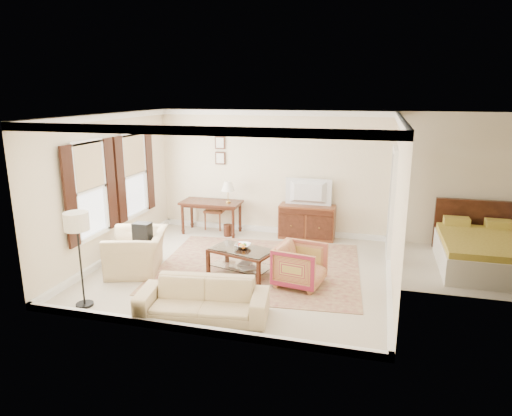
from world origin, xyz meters
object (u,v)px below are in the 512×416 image
at_px(writing_desk, 211,206).
at_px(tv, 308,184).
at_px(sideboard, 307,222).
at_px(sofa, 203,293).
at_px(striped_armchair, 300,263).
at_px(coffee_table, 242,255).
at_px(club_armchair, 137,245).

distance_m(writing_desk, tv, 2.36).
bearing_deg(sideboard, sofa, -102.37).
xyz_separation_m(tv, striped_armchair, (0.29, -2.65, -0.87)).
height_order(sideboard, coffee_table, sideboard).
bearing_deg(coffee_table, tv, 70.97).
relative_size(writing_desk, club_armchair, 1.20).
distance_m(coffee_table, sofa, 1.75).
distance_m(sideboard, club_armchair, 3.96).
distance_m(tv, coffee_table, 2.72).
xyz_separation_m(coffee_table, sofa, (-0.08, -1.75, 0.00)).
distance_m(club_armchair, sofa, 2.33).
height_order(tv, club_armchair, tv).
xyz_separation_m(tv, club_armchair, (-2.79, -2.79, -0.77)).
xyz_separation_m(club_armchair, sofa, (1.86, -1.39, -0.13)).
height_order(striped_armchair, club_armchair, club_armchair).
distance_m(writing_desk, sofa, 4.25).
xyz_separation_m(sideboard, tv, (0.00, -0.02, 0.89)).
bearing_deg(coffee_table, sofa, -92.76).
bearing_deg(sofa, sideboard, 69.64).
relative_size(coffee_table, club_armchair, 1.10).
bearing_deg(sofa, club_armchair, 135.35).
relative_size(striped_armchair, sofa, 0.42).
xyz_separation_m(sideboard, club_armchair, (-2.79, -2.81, 0.12)).
xyz_separation_m(writing_desk, club_armchair, (-0.51, -2.63, -0.15)).
xyz_separation_m(writing_desk, coffee_table, (1.44, -2.26, -0.29)).
distance_m(writing_desk, sideboard, 2.30).
height_order(writing_desk, sofa, writing_desk).
relative_size(tv, club_armchair, 0.85).
bearing_deg(coffee_table, sideboard, 71.12).
bearing_deg(writing_desk, striped_armchair, -44.12).
bearing_deg(sofa, writing_desk, 100.64).
height_order(tv, sofa, tv).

